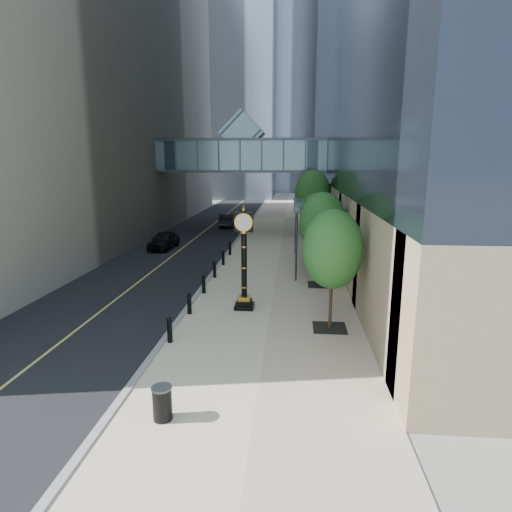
# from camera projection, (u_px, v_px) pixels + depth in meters

# --- Properties ---
(ground) EXTENTS (320.00, 320.00, 0.00)m
(ground) POSITION_uv_depth(u_px,v_px,m) (236.00, 358.00, 15.43)
(ground) COLOR gray
(ground) RESTS_ON ground
(road) EXTENTS (8.00, 180.00, 0.02)m
(road) POSITION_uv_depth(u_px,v_px,m) (223.00, 217.00, 54.93)
(road) COLOR black
(road) RESTS_ON ground
(sidewalk) EXTENTS (8.00, 180.00, 0.06)m
(sidewalk) POSITION_uv_depth(u_px,v_px,m) (285.00, 217.00, 54.25)
(sidewalk) COLOR beige
(sidewalk) RESTS_ON ground
(curb) EXTENTS (0.25, 180.00, 0.07)m
(curb) POSITION_uv_depth(u_px,v_px,m) (254.00, 217.00, 54.59)
(curb) COLOR gray
(curb) RESTS_ON ground
(midrise_left) EXTENTS (20.00, 58.00, 40.00)m
(midrise_left) POSITION_uv_depth(u_px,v_px,m) (33.00, 8.00, 37.22)
(midrise_left) COLOR #BEB795
(midrise_left) RESTS_ON ground
(distant_tower_c) EXTENTS (22.00, 22.00, 65.00)m
(distant_tower_c) POSITION_uv_depth(u_px,v_px,m) (268.00, 73.00, 125.68)
(distant_tower_c) COLOR #9FAEC8
(distant_tower_c) RESTS_ON ground
(skywalk) EXTENTS (17.00, 4.20, 5.80)m
(skywalk) POSITION_uv_depth(u_px,v_px,m) (243.00, 153.00, 41.26)
(skywalk) COLOR #456C6E
(skywalk) RESTS_ON ground
(entrance_canopy) EXTENTS (3.00, 8.00, 4.38)m
(entrance_canopy) POSITION_uv_depth(u_px,v_px,m) (316.00, 205.00, 27.85)
(entrance_canopy) COLOR #383F44
(entrance_canopy) RESTS_ON ground
(bollard_row) EXTENTS (0.20, 16.20, 0.90)m
(bollard_row) POSITION_uv_depth(u_px,v_px,m) (210.00, 277.00, 24.30)
(bollard_row) COLOR black
(bollard_row) RESTS_ON sidewalk
(street_trees) EXTENTS (3.03, 28.43, 6.22)m
(street_trees) POSITION_uv_depth(u_px,v_px,m) (316.00, 208.00, 30.63)
(street_trees) COLOR black
(street_trees) RESTS_ON sidewalk
(street_clock) EXTENTS (0.90, 0.90, 4.81)m
(street_clock) POSITION_uv_depth(u_px,v_px,m) (244.00, 266.00, 20.05)
(street_clock) COLOR black
(street_clock) RESTS_ON sidewalk
(trash_bin) EXTENTS (0.58, 0.58, 0.90)m
(trash_bin) POSITION_uv_depth(u_px,v_px,m) (162.00, 404.00, 11.55)
(trash_bin) COLOR black
(trash_bin) RESTS_ON sidewalk
(pedestrian) EXTENTS (0.69, 0.49, 1.77)m
(pedestrian) POSITION_uv_depth(u_px,v_px,m) (314.00, 260.00, 26.48)
(pedestrian) COLOR #AEAA9F
(pedestrian) RESTS_ON sidewalk
(car_near) EXTENTS (1.87, 4.19, 1.40)m
(car_near) POSITION_uv_depth(u_px,v_px,m) (164.00, 240.00, 34.58)
(car_near) COLOR black
(car_near) RESTS_ON road
(car_far) EXTENTS (1.71, 4.32, 1.40)m
(car_far) POSITION_uv_depth(u_px,v_px,m) (227.00, 220.00, 46.54)
(car_far) COLOR black
(car_far) RESTS_ON road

